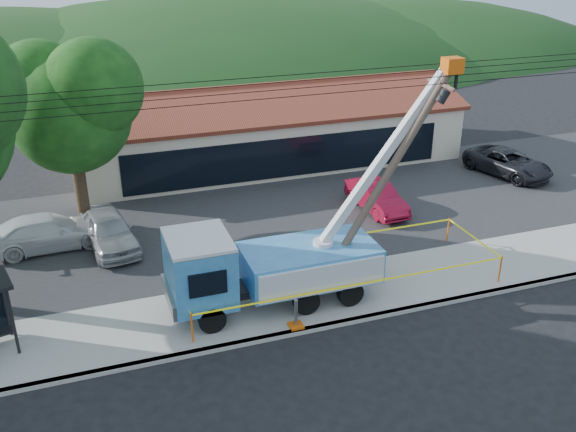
% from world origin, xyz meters
% --- Properties ---
extents(ground, '(120.00, 120.00, 0.00)m').
position_xyz_m(ground, '(0.00, 0.00, 0.00)').
color(ground, black).
rests_on(ground, ground).
extents(curb, '(60.00, 0.25, 0.15)m').
position_xyz_m(curb, '(0.00, 2.10, 0.07)').
color(curb, '#A6A19B').
rests_on(curb, ground).
extents(sidewalk, '(60.00, 4.00, 0.15)m').
position_xyz_m(sidewalk, '(0.00, 4.00, 0.07)').
color(sidewalk, '#A6A19B').
rests_on(sidewalk, ground).
extents(parking_lot, '(60.00, 12.00, 0.10)m').
position_xyz_m(parking_lot, '(0.00, 12.00, 0.05)').
color(parking_lot, '#28282B').
rests_on(parking_lot, ground).
extents(strip_mall, '(22.50, 8.53, 4.67)m').
position_xyz_m(strip_mall, '(4.00, 19.98, 1.88)').
color(strip_mall, beige).
rests_on(strip_mall, ground).
extents(tree_lot, '(6.30, 5.60, 8.94)m').
position_xyz_m(tree_lot, '(-7.00, 13.00, 6.21)').
color(tree_lot, '#332316').
rests_on(tree_lot, ground).
extents(hill_center, '(89.60, 64.00, 32.00)m').
position_xyz_m(hill_center, '(10.00, 55.00, 0.00)').
color(hill_center, '#183A15').
rests_on(hill_center, ground).
extents(hill_east, '(72.80, 52.00, 26.00)m').
position_xyz_m(hill_east, '(30.00, 55.00, 0.00)').
color(hill_east, '#183A15').
rests_on(hill_east, ground).
extents(utility_truck, '(10.85, 4.18, 8.68)m').
position_xyz_m(utility_truck, '(-0.96, 4.15, 1.81)').
color(utility_truck, black).
rests_on(utility_truck, ground).
extents(leaning_pole, '(5.35, 1.69, 8.58)m').
position_xyz_m(leaning_pole, '(3.55, 3.91, 4.78)').
color(leaning_pole, brown).
rests_on(leaning_pole, ground).
extents(caution_tape, '(12.33, 3.83, 1.11)m').
position_xyz_m(caution_tape, '(2.00, 4.50, 0.98)').
color(caution_tape, '#E95A0C').
rests_on(caution_tape, ground).
extents(car_silver, '(2.63, 4.97, 1.61)m').
position_xyz_m(car_silver, '(-6.12, 10.92, 0.00)').
color(car_silver, '#9EA1A5').
rests_on(car_silver, ground).
extents(car_red, '(1.73, 4.29, 1.39)m').
position_xyz_m(car_red, '(6.75, 10.66, 0.00)').
color(car_red, maroon).
rests_on(car_red, ground).
extents(car_white, '(5.33, 2.47, 1.51)m').
position_xyz_m(car_white, '(-8.62, 11.72, 0.00)').
color(car_white, silver).
rests_on(car_white, ground).
extents(car_dark, '(3.71, 5.55, 1.41)m').
position_xyz_m(car_dark, '(16.00, 12.70, 0.00)').
color(car_dark, black).
rests_on(car_dark, ground).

